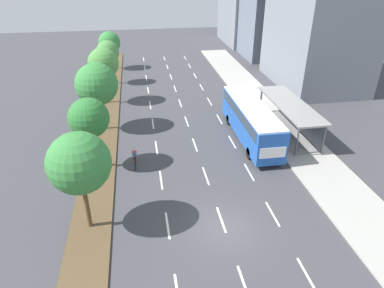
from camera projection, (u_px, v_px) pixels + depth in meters
ground_plane at (225, 229)px, 21.60m from camera, size 140.00×140.00×0.00m
median_strip at (107, 112)px, 37.77m from camera, size 2.60×52.00×0.12m
sidewalk_right at (260, 103)px, 40.22m from camera, size 4.50×52.00×0.15m
lane_divider_left at (151, 114)px, 37.54m from camera, size 0.14×48.85×0.01m
lane_divider_center at (183, 112)px, 38.03m from camera, size 0.14×48.85×0.01m
lane_divider_right at (214, 110)px, 38.52m from camera, size 0.14×48.85×0.01m
bus_shelter at (292, 114)px, 32.71m from camera, size 2.90×10.05×2.86m
bus at (251, 119)px, 31.39m from camera, size 2.54×11.29×3.37m
cyclist at (135, 158)px, 27.72m from camera, size 0.46×1.82×1.71m
median_tree_nearest at (79, 163)px, 19.51m from camera, size 3.66×3.66×6.45m
median_tree_second at (89, 118)px, 25.81m from camera, size 3.09×3.09×5.83m
median_tree_third at (97, 84)px, 31.85m from camera, size 3.96×3.96×6.53m
median_tree_fourth at (103, 63)px, 38.01m from camera, size 3.39×3.39×6.30m
median_tree_fifth at (108, 52)px, 44.40m from camera, size 2.92×2.92×5.63m
median_tree_farthest at (109, 43)px, 50.67m from camera, size 3.17×3.17×5.48m
building_near_right at (322, 6)px, 41.98m from camera, size 9.34×14.24×19.58m
building_mid_right at (271, 5)px, 55.43m from camera, size 8.03×9.16×16.65m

